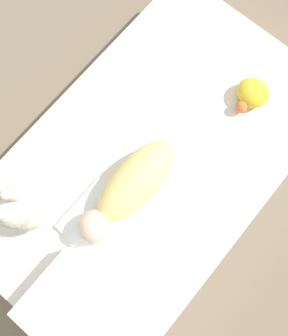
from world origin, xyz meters
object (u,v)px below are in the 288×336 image
swaddled_baby (129,189)px  pillow (73,310)px  bunny_plush (22,209)px  turtle_plush (252,94)px

swaddled_baby → pillow: swaddled_baby is taller
pillow → bunny_plush: bearing=-113.1°
swaddled_baby → bunny_plush: 0.39m
pillow → turtle_plush: pillow is taller
turtle_plush → pillow: bearing=0.2°
swaddled_baby → turtle_plush: size_ratio=3.01×
pillow → bunny_plush: bunny_plush is taller
swaddled_baby → turtle_plush: (-0.63, 0.13, -0.03)m
pillow → turtle_plush: size_ratio=2.01×
swaddled_baby → bunny_plush: bunny_plush is taller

